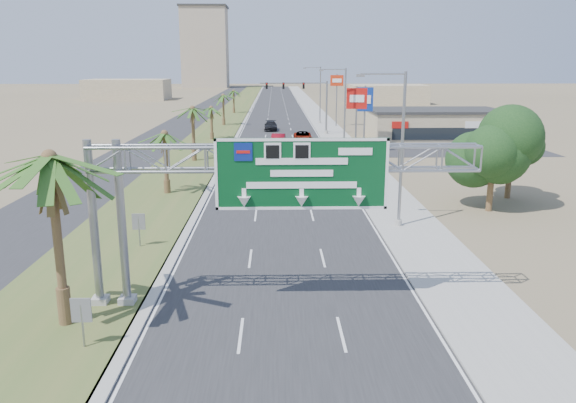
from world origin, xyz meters
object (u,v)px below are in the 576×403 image
(car_mid_lane, at_px, (278,140))
(sign_gantry, at_px, (264,171))
(pole_sign_red_far, at_px, (337,85))
(car_far, at_px, (271,126))
(pole_sign_blue, at_px, (365,102))
(car_right_lane, at_px, (303,137))
(store_building, at_px, (434,125))
(pole_sign_red_near, at_px, (357,102))
(car_left_lane, at_px, (240,161))
(palm_near, at_px, (49,159))
(signal_mast, at_px, (313,102))

(car_mid_lane, bearing_deg, sign_gantry, -86.69)
(pole_sign_red_far, bearing_deg, car_far, -152.65)
(sign_gantry, xyz_separation_m, car_far, (-0.23, 67.54, -5.32))
(sign_gantry, height_order, pole_sign_blue, pole_sign_blue)
(car_far, relative_size, pole_sign_red_far, 0.57)
(car_right_lane, relative_size, pole_sign_blue, 0.66)
(store_building, distance_m, pole_sign_red_near, 18.80)
(car_mid_lane, bearing_deg, car_far, 97.74)
(car_left_lane, xyz_separation_m, pole_sign_blue, (15.09, 14.40, 5.02))
(car_right_lane, height_order, pole_sign_red_far, pole_sign_red_far)
(store_building, distance_m, car_left_lane, 34.31)
(car_far, distance_m, pole_sign_blue, 23.18)
(car_far, bearing_deg, car_right_lane, -72.28)
(car_far, bearing_deg, car_mid_lane, -86.54)
(sign_gantry, xyz_separation_m, car_left_lane, (-3.20, 34.03, -5.30))
(car_mid_lane, bearing_deg, palm_near, -95.63)
(signal_mast, distance_m, pole_sign_blue, 14.77)
(pole_sign_red_near, relative_size, pole_sign_blue, 1.02)
(signal_mast, relative_size, pole_sign_red_near, 1.30)
(sign_gantry, distance_m, pole_sign_blue, 49.87)
(car_far, height_order, pole_sign_red_far, pole_sign_red_far)
(pole_sign_red_far, bearing_deg, pole_sign_blue, -87.89)
(palm_near, bearing_deg, car_right_lane, 77.35)
(palm_near, height_order, car_right_lane, palm_near)
(sign_gantry, distance_m, car_right_lane, 53.84)
(palm_near, distance_m, signal_mast, 65.60)
(sign_gantry, distance_m, pole_sign_red_far, 74.16)
(palm_near, relative_size, store_building, 0.46)
(palm_near, relative_size, pole_sign_red_far, 0.94)
(car_mid_lane, relative_size, pole_sign_red_far, 0.55)
(palm_near, bearing_deg, car_left_lane, 82.17)
(palm_near, relative_size, car_far, 1.65)
(car_left_lane, relative_size, pole_sign_red_far, 0.51)
(signal_mast, height_order, car_far, signal_mast)
(palm_near, distance_m, car_far, 70.19)
(pole_sign_red_near, bearing_deg, sign_gantry, -103.13)
(palm_near, bearing_deg, car_mid_lane, 80.06)
(pole_sign_blue, bearing_deg, car_far, 122.39)
(store_building, relative_size, pole_sign_red_near, 2.27)
(car_right_lane, xyz_separation_m, pole_sign_blue, (7.61, -4.97, 5.07))
(palm_near, xyz_separation_m, pole_sign_blue, (20.03, 50.36, -1.15))
(signal_mast, distance_m, car_far, 9.43)
(car_left_lane, xyz_separation_m, pole_sign_red_near, (13.26, 9.10, 5.37))
(car_mid_lane, bearing_deg, car_left_lane, -100.47)
(sign_gantry, height_order, signal_mast, signal_mast)
(car_right_lane, relative_size, pole_sign_red_near, 0.65)
(palm_near, bearing_deg, signal_mast, 77.34)
(store_building, bearing_deg, pole_sign_red_far, 125.00)
(car_mid_lane, distance_m, pole_sign_red_far, 26.71)
(car_mid_lane, distance_m, car_right_lane, 5.26)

